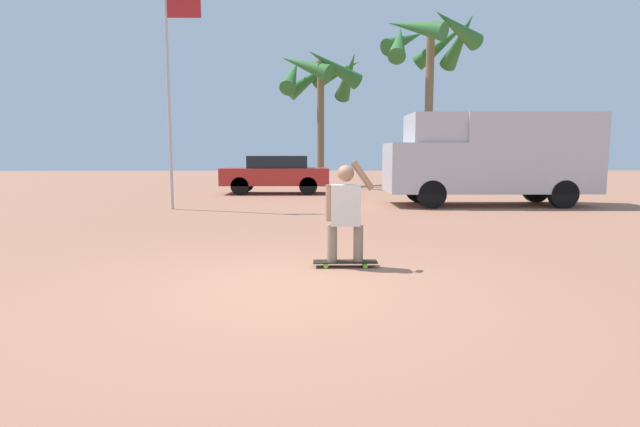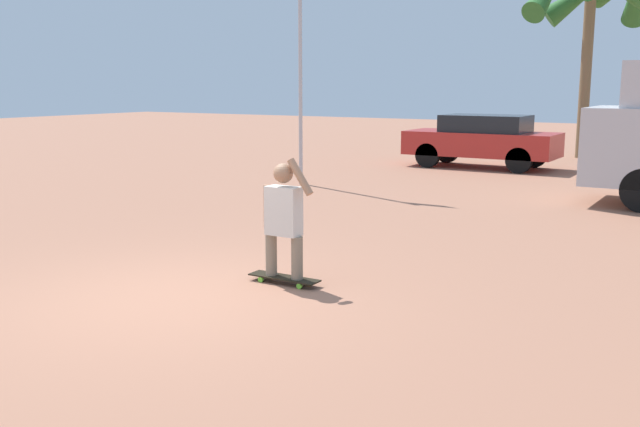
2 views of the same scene
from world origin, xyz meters
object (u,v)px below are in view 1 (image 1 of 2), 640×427
(palm_tree_center_background, at_px, (321,76))
(camper_van, at_px, (492,155))
(person_skateboarder, at_px, (345,208))
(palm_tree_near_van, at_px, (429,43))
(flagpole, at_px, (171,82))
(parked_car_red, at_px, (276,173))
(skateboard, at_px, (345,262))

(palm_tree_center_background, bearing_deg, camper_van, -60.27)
(person_skateboarder, xyz_separation_m, camper_van, (5.12, 8.50, 0.69))
(palm_tree_near_van, height_order, flagpole, palm_tree_near_van)
(person_skateboarder, distance_m, flagpole, 9.14)
(palm_tree_near_van, bearing_deg, parked_car_red, -161.18)
(skateboard, distance_m, palm_tree_center_background, 18.36)
(palm_tree_center_background, xyz_separation_m, flagpole, (-4.41, -10.12, -1.70))
(skateboard, xyz_separation_m, palm_tree_center_background, (-0.07, 17.59, 5.26))
(flagpole, bearing_deg, camper_van, 6.11)
(palm_tree_near_van, xyz_separation_m, palm_tree_center_background, (-4.67, 2.28, -1.05))
(parked_car_red, bearing_deg, palm_tree_near_van, 18.82)
(camper_van, relative_size, flagpole, 1.01)
(skateboard, height_order, palm_tree_center_background, palm_tree_center_background)
(parked_car_red, bearing_deg, person_skateboarder, -81.48)
(palm_tree_near_van, bearing_deg, camper_van, -85.64)
(parked_car_red, xyz_separation_m, palm_tree_center_background, (1.89, 4.52, 4.52))
(flagpole, bearing_deg, parked_car_red, 65.73)
(flagpole, bearing_deg, palm_tree_near_van, 40.77)
(person_skateboarder, distance_m, palm_tree_center_background, 18.15)
(person_skateboarder, height_order, camper_van, camper_van)
(person_skateboarder, relative_size, camper_van, 0.23)
(person_skateboarder, relative_size, parked_car_red, 0.34)
(camper_van, distance_m, parked_car_red, 8.46)
(parked_car_red, relative_size, palm_tree_near_van, 0.56)
(parked_car_red, distance_m, flagpole, 6.76)
(camper_van, xyz_separation_m, palm_tree_near_van, (-0.52, 6.80, 4.82))
(parked_car_red, distance_m, palm_tree_center_background, 6.66)
(palm_tree_near_van, bearing_deg, skateboard, -106.73)
(camper_van, height_order, palm_tree_center_background, palm_tree_center_background)
(skateboard, distance_m, person_skateboarder, 0.79)
(parked_car_red, bearing_deg, camper_van, -32.84)
(camper_van, bearing_deg, parked_car_red, 147.16)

